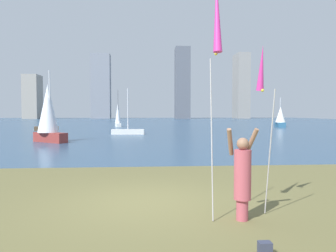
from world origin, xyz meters
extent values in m
cube|color=#2D4C6B|center=(0.00, 62.45, -0.06)|extent=(120.00, 115.10, 0.12)
cube|color=#33301C|center=(0.00, 4.90, -0.02)|extent=(120.00, 0.70, 0.02)
cylinder|color=#B24C59|center=(1.88, -1.42, 0.20)|extent=(0.23, 0.23, 0.40)
cylinder|color=#B24C59|center=(1.88, -1.42, 0.89)|extent=(0.33, 0.33, 0.96)
sphere|color=#936B51|center=(1.88, -1.42, 1.49)|extent=(0.23, 0.23, 0.23)
cylinder|color=#936B51|center=(1.67, -1.29, 1.51)|extent=(0.24, 0.37, 0.56)
cylinder|color=#936B51|center=(2.09, -1.29, 1.51)|extent=(0.24, 0.37, 0.56)
cylinder|color=#B2B2B7|center=(1.30, -1.30, 1.58)|extent=(0.02, 0.35, 3.14)
cone|color=#D83399|center=(1.30, -1.70, 3.85)|extent=(0.16, 0.31, 1.41)
sphere|color=yellow|center=(1.30, -1.63, 3.16)|extent=(0.06, 0.06, 0.06)
cylinder|color=#B2B2B7|center=(2.46, -1.30, 1.27)|extent=(0.02, 0.46, 2.52)
cone|color=#D83399|center=(2.46, -0.79, 3.02)|extent=(0.16, 0.32, 0.96)
sphere|color=yellow|center=(2.46, -0.87, 2.55)|extent=(0.06, 0.06, 0.06)
cube|color=#33384C|center=(1.72, -3.02, 0.11)|extent=(0.18, 0.14, 0.22)
cube|color=silver|center=(-1.56, 23.58, 0.24)|extent=(3.13, 0.95, 0.47)
cylinder|color=silver|center=(-1.56, 23.58, 2.42)|extent=(0.09, 0.09, 3.90)
cube|color=#2D6084|center=(19.37, 37.39, 0.34)|extent=(1.48, 2.92, 0.68)
cylinder|color=silver|center=(19.37, 37.39, 2.44)|extent=(0.08, 0.08, 3.52)
cone|color=white|center=(19.33, 37.18, 1.79)|extent=(1.62, 1.62, 2.22)
cube|color=white|center=(-3.81, 40.12, 0.26)|extent=(1.00, 1.75, 0.53)
cylinder|color=#47474C|center=(-3.81, 40.12, 2.95)|extent=(0.06, 0.06, 4.84)
cone|color=white|center=(-3.84, 40.24, 2.04)|extent=(1.01, 1.01, 3.01)
cube|color=maroon|center=(-6.59, 15.68, 0.34)|extent=(2.73, 2.34, 0.68)
cylinder|color=silver|center=(-6.59, 15.68, 2.86)|extent=(0.09, 0.09, 4.36)
cone|color=white|center=(-6.76, 15.81, 2.37)|extent=(2.01, 2.01, 3.39)
cube|color=brown|center=(-11.31, 30.84, 0.24)|extent=(2.69, 1.50, 0.48)
cylinder|color=silver|center=(-11.31, 30.84, 2.37)|extent=(0.08, 0.08, 3.78)
cube|color=gray|center=(-37.12, 103.74, 7.27)|extent=(4.83, 6.90, 14.54)
cube|color=gray|center=(-14.84, 105.84, 11.05)|extent=(6.51, 4.58, 22.10)
cube|color=#565B66|center=(12.94, 101.88, 11.99)|extent=(4.87, 5.65, 23.97)
cube|color=gray|center=(34.11, 104.52, 11.28)|extent=(4.24, 7.84, 22.57)
camera|label=1|loc=(-0.01, -7.49, 2.09)|focal=34.62mm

